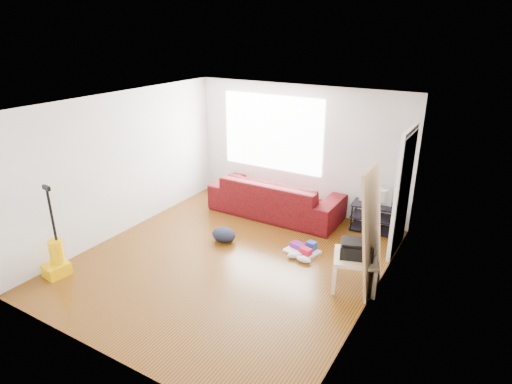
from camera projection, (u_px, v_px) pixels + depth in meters
The scene contains 13 objects.
room at pixel (238, 185), 6.52m from camera, with size 4.51×5.01×2.51m.
sofa at pixel (275, 214), 8.55m from camera, with size 2.60×1.02×0.76m, color #3B0109.
tv_stand at pixel (373, 217), 7.79m from camera, with size 0.79×0.50×0.52m.
tv at pixel (375, 196), 7.64m from camera, with size 0.59×0.08×0.34m, color black.
side_table at pixel (355, 261), 6.06m from camera, with size 0.76×0.76×0.49m.
printer at pixel (357, 249), 5.99m from camera, with size 0.53×0.46×0.24m.
bucket at pixel (248, 216), 8.49m from camera, with size 0.27×0.27×0.27m, color #1124B5.
toilet_paper at pixel (249, 208), 8.39m from camera, with size 0.11×0.11×0.10m, color white.
cleaning_tray at pixel (303, 249), 7.10m from camera, with size 0.59×0.52×0.18m.
backpack at pixel (224, 241), 7.50m from camera, with size 0.44×0.36×0.24m, color black.
sneakers at pixel (299, 257), 6.86m from camera, with size 0.44×0.23×0.10m.
vacuum at pixel (56, 259), 6.40m from camera, with size 0.34×0.37×1.42m.
door_panel at pixel (365, 289), 6.14m from camera, with size 0.04×0.73×1.82m, color tan.
Camera 1 is at (3.42, -4.97, 3.53)m, focal length 30.00 mm.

